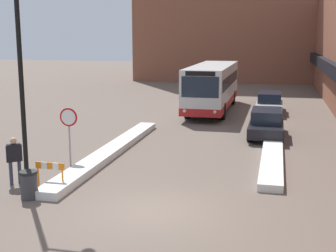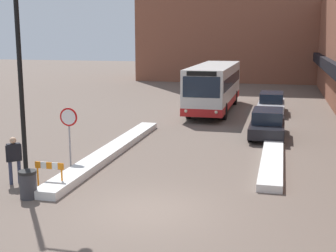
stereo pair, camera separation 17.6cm
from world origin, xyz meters
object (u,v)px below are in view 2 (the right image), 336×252
at_px(construction_barricade, 49,170).
at_px(parked_car_front, 267,123).
at_px(stop_sign, 69,124).
at_px(trash_bin, 28,184).
at_px(street_lamp, 27,64).
at_px(city_bus, 214,86).
at_px(pedestrian, 14,156).
at_px(parked_car_middle, 271,103).

bearing_deg(construction_barricade, parked_car_front, 55.63).
bearing_deg(stop_sign, trash_bin, -84.52).
bearing_deg(street_lamp, city_bus, 79.06).
relative_size(street_lamp, construction_barricade, 6.56).
height_order(city_bus, pedestrian, city_bus).
distance_m(stop_sign, construction_barricade, 3.10).
bearing_deg(construction_barricade, stop_sign, 101.13).
height_order(pedestrian, trash_bin, pedestrian).
xyz_separation_m(city_bus, pedestrian, (-4.64, -18.35, -0.73)).
xyz_separation_m(parked_car_front, construction_barricade, (-7.20, -10.53, -0.06)).
bearing_deg(street_lamp, stop_sign, 92.02).
bearing_deg(stop_sign, parked_car_middle, 63.72).
distance_m(parked_car_middle, stop_sign, 17.56).
relative_size(stop_sign, construction_barricade, 2.21).
height_order(street_lamp, trash_bin, street_lamp).
bearing_deg(construction_barricade, trash_bin, -98.53).
bearing_deg(city_bus, pedestrian, -104.21).
bearing_deg(city_bus, construction_barricade, -99.82).
distance_m(parked_car_middle, construction_barricade, 19.91).
relative_size(parked_car_front, trash_bin, 4.75).
bearing_deg(city_bus, parked_car_front, -63.19).
bearing_deg(stop_sign, parked_car_front, 44.73).
relative_size(stop_sign, pedestrian, 1.39).
height_order(stop_sign, pedestrian, stop_sign).
height_order(parked_car_front, trash_bin, parked_car_front).
distance_m(stop_sign, pedestrian, 2.96).
height_order(city_bus, stop_sign, city_bus).
height_order(parked_car_middle, pedestrian, pedestrian).
bearing_deg(pedestrian, street_lamp, -68.59).
bearing_deg(stop_sign, pedestrian, -108.11).
bearing_deg(trash_bin, construction_barricade, 81.47).
bearing_deg(pedestrian, stop_sign, 29.04).
bearing_deg(street_lamp, parked_car_front, 54.94).
bearing_deg(pedestrian, construction_barricade, -47.51).
bearing_deg(street_lamp, pedestrian, 154.26).
xyz_separation_m(parked_car_middle, construction_barricade, (-7.20, -18.56, -0.04)).
relative_size(pedestrian, trash_bin, 1.84).
bearing_deg(parked_car_front, pedestrian, -129.72).
bearing_deg(street_lamp, parked_car_middle, 68.00).
xyz_separation_m(pedestrian, trash_bin, (1.28, -1.28, -0.57)).
relative_size(stop_sign, trash_bin, 2.56).
distance_m(street_lamp, pedestrian, 3.53).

